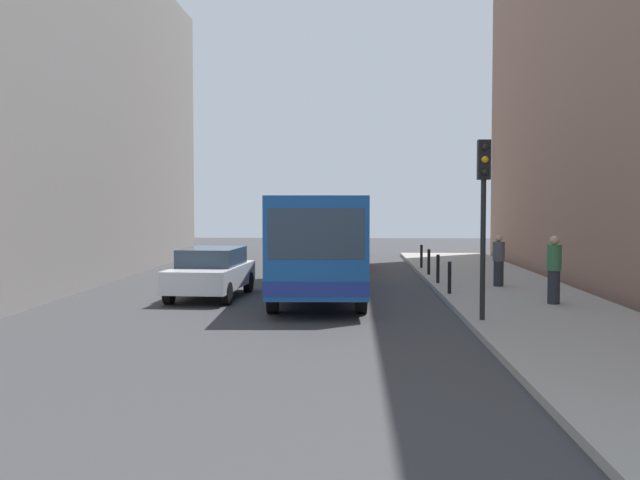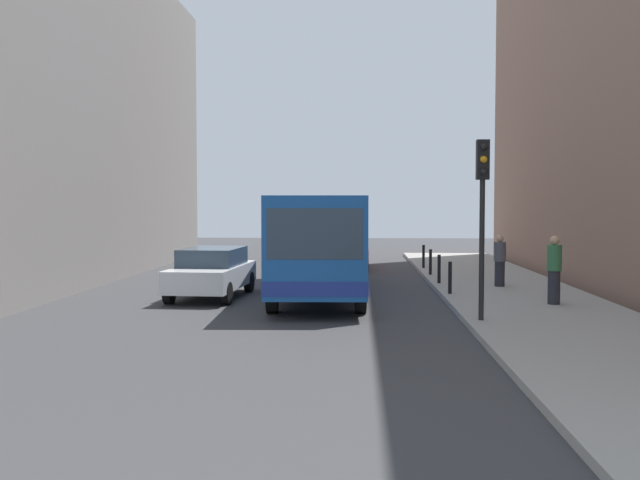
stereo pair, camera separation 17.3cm
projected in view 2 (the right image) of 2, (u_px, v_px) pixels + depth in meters
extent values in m
plane|color=#38383A|center=(331.00, 307.00, 20.00)|extent=(80.00, 80.00, 0.00)
cube|color=#9E9991|center=(533.00, 306.00, 19.73)|extent=(4.40, 40.00, 0.15)
cube|color=#19519E|center=(319.00, 238.00, 22.74)|extent=(2.86, 11.08, 2.50)
cube|color=navy|center=(319.00, 269.00, 22.79)|extent=(2.88, 11.10, 0.36)
cube|color=#2D3D4C|center=(315.00, 234.00, 17.25)|extent=(2.26, 0.13, 1.20)
cube|color=#2D3D4C|center=(320.00, 226.00, 23.22)|extent=(2.83, 9.48, 1.00)
cylinder|color=black|center=(361.00, 294.00, 18.89)|extent=(0.31, 1.01, 1.00)
cylinder|color=black|center=(272.00, 294.00, 18.93)|extent=(0.31, 1.01, 1.00)
cylinder|color=black|center=(353.00, 267.00, 26.68)|extent=(0.31, 1.01, 1.00)
cylinder|color=black|center=(290.00, 267.00, 26.72)|extent=(0.31, 1.01, 1.00)
cube|color=silver|center=(212.00, 276.00, 22.02)|extent=(2.07, 4.50, 0.64)
cube|color=#2D3D4C|center=(213.00, 257.00, 22.14)|extent=(1.75, 2.56, 0.52)
cylinder|color=black|center=(227.00, 293.00, 20.46)|extent=(0.26, 0.65, 0.64)
cylinder|color=black|center=(169.00, 293.00, 20.64)|extent=(0.26, 0.65, 0.64)
cylinder|color=black|center=(249.00, 282.00, 23.44)|extent=(0.26, 0.65, 0.64)
cylinder|color=black|center=(199.00, 281.00, 23.62)|extent=(0.26, 0.65, 0.64)
cube|color=maroon|center=(345.00, 254.00, 32.01)|extent=(2.00, 4.48, 0.64)
cube|color=#2D3D4C|center=(345.00, 240.00, 32.13)|extent=(1.71, 2.53, 0.52)
cylinder|color=black|center=(366.00, 264.00, 30.52)|extent=(0.25, 0.65, 0.64)
cylinder|color=black|center=(326.00, 264.00, 30.53)|extent=(0.25, 0.65, 0.64)
cylinder|color=black|center=(362.00, 258.00, 33.52)|extent=(0.25, 0.65, 0.64)
cylinder|color=black|center=(326.00, 258.00, 33.53)|extent=(0.25, 0.65, 0.64)
cylinder|color=black|center=(482.00, 250.00, 16.82)|extent=(0.12, 0.12, 3.20)
cube|color=black|center=(483.00, 160.00, 16.71)|extent=(0.28, 0.24, 0.90)
sphere|color=black|center=(484.00, 147.00, 16.57)|extent=(0.16, 0.16, 0.16)
sphere|color=orange|center=(484.00, 159.00, 16.58)|extent=(0.16, 0.16, 0.16)
sphere|color=black|center=(484.00, 172.00, 16.60)|extent=(0.16, 0.16, 0.16)
cylinder|color=black|center=(450.00, 278.00, 21.77)|extent=(0.11, 0.11, 0.95)
cylinder|color=black|center=(439.00, 269.00, 24.68)|extent=(0.11, 0.11, 0.95)
cylinder|color=black|center=(430.00, 262.00, 27.60)|extent=(0.11, 0.11, 0.95)
cylinder|color=black|center=(423.00, 256.00, 30.51)|extent=(0.11, 0.11, 0.95)
cylinder|color=#26262D|center=(554.00, 287.00, 19.52)|extent=(0.32, 0.32, 0.89)
cylinder|color=#336B3F|center=(554.00, 258.00, 19.48)|extent=(0.38, 0.38, 0.68)
sphere|color=tan|center=(555.00, 240.00, 19.46)|extent=(0.24, 0.24, 0.24)
cylinder|color=#26262D|center=(500.00, 274.00, 23.74)|extent=(0.32, 0.32, 0.81)
cylinder|color=#4C4C51|center=(500.00, 252.00, 23.71)|extent=(0.38, 0.38, 0.62)
sphere|color=tan|center=(500.00, 238.00, 23.69)|extent=(0.22, 0.22, 0.22)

